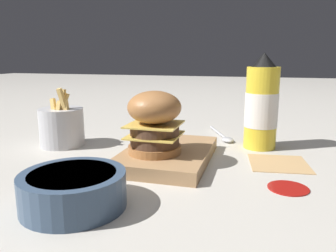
{
  "coord_description": "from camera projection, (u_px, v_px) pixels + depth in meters",
  "views": [
    {
      "loc": [
        -0.68,
        -0.15,
        0.22
      ],
      "look_at": [
        -0.03,
        0.03,
        0.08
      ],
      "focal_mm": 35.0,
      "sensor_mm": 36.0,
      "label": 1
    }
  ],
  "objects": [
    {
      "name": "parchment_square",
      "position": [
        279.0,
        163.0,
        0.69
      ],
      "size": [
        0.13,
        0.13,
        0.0
      ],
      "color": "tan",
      "rests_on": "ground_plane"
    },
    {
      "name": "fries_basket",
      "position": [
        62.0,
        126.0,
        0.82
      ],
      "size": [
        0.11,
        0.11,
        0.15
      ],
      "color": "#B7B7BC",
      "rests_on": "ground_plane"
    },
    {
      "name": "ground_plane",
      "position": [
        184.0,
        158.0,
        0.73
      ],
      "size": [
        6.0,
        6.0,
        0.0
      ],
      "primitive_type": "plane",
      "color": "#B7B2A8"
    },
    {
      "name": "ketchup_bottle",
      "position": [
        261.0,
        106.0,
        0.79
      ],
      "size": [
        0.08,
        0.08,
        0.23
      ],
      "color": "yellow",
      "rests_on": "ground_plane"
    },
    {
      "name": "ketchup_puddle",
      "position": [
        288.0,
        188.0,
        0.56
      ],
      "size": [
        0.07,
        0.07,
        0.0
      ],
      "color": "#9E140F",
      "rests_on": "ground_plane"
    },
    {
      "name": "side_bowl",
      "position": [
        73.0,
        189.0,
        0.49
      ],
      "size": [
        0.16,
        0.16,
        0.05
      ],
      "color": "#384C66",
      "rests_on": "ground_plane"
    },
    {
      "name": "burger",
      "position": [
        155.0,
        122.0,
        0.66
      ],
      "size": [
        0.11,
        0.11,
        0.13
      ],
      "color": "#9E6638",
      "rests_on": "serving_board"
    },
    {
      "name": "serving_board",
      "position": [
        168.0,
        155.0,
        0.71
      ],
      "size": [
        0.27,
        0.18,
        0.03
      ],
      "color": "#A37A51",
      "rests_on": "ground_plane"
    },
    {
      "name": "spoon",
      "position": [
        224.0,
        137.0,
        0.89
      ],
      "size": [
        0.17,
        0.09,
        0.01
      ],
      "rotation": [
        0.0,
        0.0,
        3.56
      ],
      "color": "#B2B2B7",
      "rests_on": "ground_plane"
    }
  ]
}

